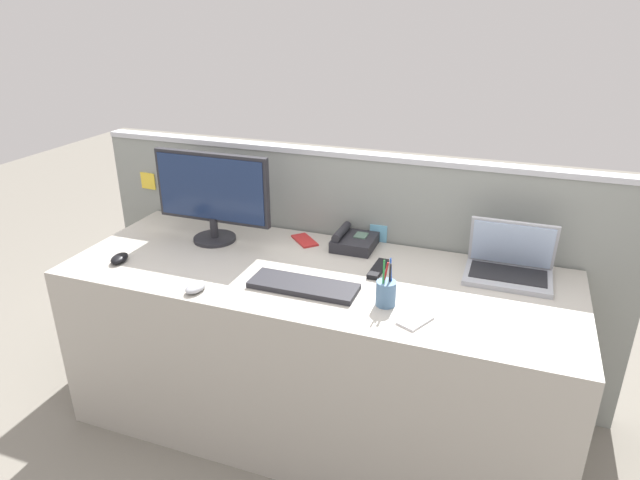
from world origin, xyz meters
The scene contains 13 objects.
ground_plane centered at (0.00, 0.00, 0.00)m, with size 10.00×10.00×0.00m, color slate.
desk centered at (0.00, 0.00, 0.38)m, with size 2.06×0.77×0.76m, color #ADA89E.
cubicle_divider centered at (0.00, 0.42, 0.58)m, with size 2.52×0.08×1.15m.
desktop_monitor centered at (-0.55, 0.15, 0.98)m, with size 0.55×0.19×0.41m.
laptop centered at (0.73, 0.23, 0.81)m, with size 0.33×0.23×0.22m.
desk_phone centered at (0.07, 0.29, 0.79)m, with size 0.18×0.19×0.09m.
keyboard_main centered at (0.01, -0.15, 0.77)m, with size 0.42×0.14×0.02m, color #232328.
computer_mouse_right_hand centered at (-0.37, -0.31, 0.77)m, with size 0.06×0.10×0.03m, color #9EA0A8.
computer_mouse_left_hand centered at (-0.81, -0.19, 0.77)m, with size 0.06×0.10×0.03m, color black.
pen_cup centered at (0.33, -0.16, 0.81)m, with size 0.07×0.07×0.18m.
cell_phone_white_slab centered at (0.45, -0.24, 0.76)m, with size 0.07×0.12×0.01m, color silver.
cell_phone_red_case centered at (-0.16, 0.27, 0.76)m, with size 0.07×0.15×0.01m, color #B22323.
tv_remote centered at (0.24, 0.09, 0.77)m, with size 0.04×0.17×0.02m, color black.
Camera 1 is at (0.71, -1.88, 1.76)m, focal length 31.18 mm.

